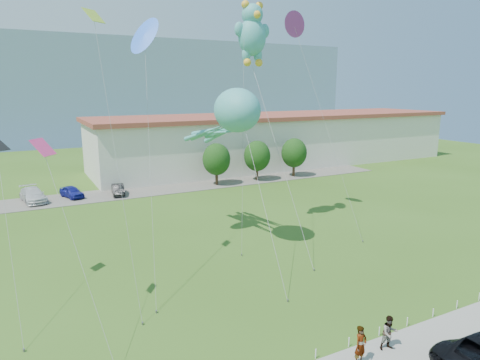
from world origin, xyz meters
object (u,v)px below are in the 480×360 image
Objects in this scene: parked_car_white at (33,195)px; parked_car_black at (118,190)px; octopus_kite at (230,119)px; warehouse at (280,139)px; parked_car_blue at (72,192)px; pedestrian_left at (361,345)px; teddy_bear_kite at (252,32)px; pedestrian_right at (389,333)px.

parked_car_white is 9.04m from parked_car_black.
octopus_kite reaches higher than parked_car_white.
parked_car_blue is at bearing -165.99° from warehouse.
parked_car_black is (8.97, -1.17, -0.14)m from parked_car_white.
parked_car_black is (-2.95, 37.10, -0.35)m from pedestrian_left.
parked_car_black is 25.46m from teddy_bear_kite.
warehouse is at bearing 51.67° from octopus_kite.
parked_car_white is at bearing 130.98° from teddy_bear_kite.
pedestrian_right is 37.22m from parked_car_black.
warehouse reaches higher than pedestrian_left.
parked_car_black is (4.97, -1.18, -0.03)m from parked_car_blue.
parked_car_white is 4.00m from parked_car_blue.
parked_car_white is (-13.92, 38.06, -0.13)m from pedestrian_right.
pedestrian_left is at bearing -82.14° from parked_car_white.
parked_car_white is 30.14m from teddy_bear_kite.
pedestrian_left is 0.49× the size of parked_car_black.
pedestrian_right reaches higher than parked_car_blue.
pedestrian_left is 25.09m from teddy_bear_kite.
pedestrian_left is at bearing -78.21° from parked_car_black.
warehouse is at bearing 78.00° from pedestrian_right.
pedestrian_right is (2.01, 0.21, -0.07)m from pedestrian_left.
warehouse is 30.25m from parked_car_black.
pedestrian_right is at bearing -98.68° from teddy_bear_kite.
teddy_bear_kite is (-20.69, -27.69, 12.61)m from warehouse.
parked_car_black is 0.20× the size of teddy_bear_kite.
warehouse reaches higher than parked_car_black.
teddy_bear_kite reaches higher than pedestrian_left.
octopus_kite is (-0.53, 15.97, 9.13)m from pedestrian_right.
warehouse is at bearing 25.75° from parked_car_black.
teddy_bear_kite is (12.78, -19.34, 16.02)m from parked_car_blue.
warehouse is 34.67m from parked_car_blue.
octopus_kite is (9.39, -22.10, 9.37)m from parked_car_blue.
octopus_kite is (13.39, -22.09, 9.26)m from parked_car_white.
parked_car_white is 1.37× the size of parked_car_blue.
pedestrian_left is 0.10× the size of teddy_bear_kite.
parked_car_white is (-11.92, 38.27, -0.20)m from pedestrian_left.
pedestrian_right is 0.46× the size of parked_car_black.
parked_car_blue is at bearing 173.86° from parked_car_black.
parked_car_white is at bearing 124.98° from pedestrian_right.
warehouse reaches higher than pedestrian_right.
parked_car_blue is (-7.92, 38.28, -0.31)m from pedestrian_left.
pedestrian_left reaches higher than parked_car_white.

